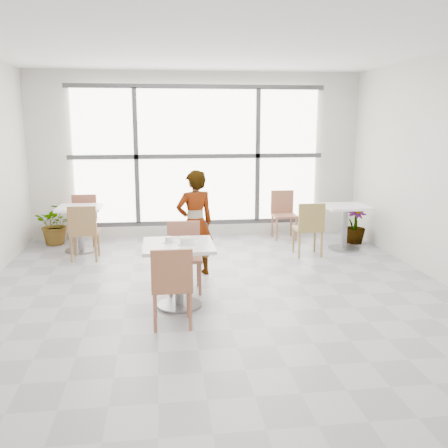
{
  "coord_description": "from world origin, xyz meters",
  "views": [
    {
      "loc": [
        -0.7,
        -5.71,
        2.11
      ],
      "look_at": [
        0.0,
        -0.3,
        1.0
      ],
      "focal_mm": 40.28,
      "sensor_mm": 36.0,
      "label": 1
    }
  ],
  "objects": [
    {
      "name": "wall_back",
      "position": [
        0.0,
        3.5,
        1.5
      ],
      "size": [
        6.0,
        0.0,
        6.0
      ],
      "primitive_type": "plane",
      "rotation": [
        1.57,
        0.0,
        0.0
      ],
      "color": "silver",
      "rests_on": "ground"
    },
    {
      "name": "coffee_cup",
      "position": [
        -0.61,
        -0.06,
        0.78
      ],
      "size": [
        0.16,
        0.13,
        0.07
      ],
      "color": "silver",
      "rests_on": "main_table"
    },
    {
      "name": "bg_chair_left_near",
      "position": [
        -1.87,
        2.02,
        0.5
      ],
      "size": [
        0.42,
        0.42,
        0.87
      ],
      "rotation": [
        0.0,
        0.0,
        3.14
      ],
      "color": "olive",
      "rests_on": "ground"
    },
    {
      "name": "bg_table_left",
      "position": [
        -2.01,
        2.64,
        0.49
      ],
      "size": [
        0.7,
        0.7,
        0.75
      ],
      "color": "white",
      "rests_on": "ground"
    },
    {
      "name": "main_table",
      "position": [
        -0.5,
        -0.14,
        0.52
      ],
      "size": [
        0.8,
        0.8,
        0.75
      ],
      "color": "silver",
      "rests_on": "ground"
    },
    {
      "name": "plant_left",
      "position": [
        -2.52,
        3.19,
        0.37
      ],
      "size": [
        0.78,
        0.71,
        0.73
      ],
      "primitive_type": "imported",
      "rotation": [
        0.0,
        0.0,
        0.23
      ],
      "color": "#548149",
      "rests_on": "ground"
    },
    {
      "name": "ceiling",
      "position": [
        0.0,
        0.0,
        3.0
      ],
      "size": [
        7.0,
        7.0,
        0.0
      ],
      "primitive_type": "plane",
      "rotation": [
        3.14,
        0.0,
        0.0
      ],
      "color": "white",
      "rests_on": "ground"
    },
    {
      "name": "chair_near",
      "position": [
        -0.6,
        -0.75,
        0.5
      ],
      "size": [
        0.42,
        0.42,
        0.87
      ],
      "rotation": [
        0.0,
        0.0,
        3.14
      ],
      "color": "#A16143",
      "rests_on": "ground"
    },
    {
      "name": "bg_table_right",
      "position": [
        2.36,
        2.2,
        0.49
      ],
      "size": [
        0.7,
        0.7,
        0.75
      ],
      "color": "white",
      "rests_on": "ground"
    },
    {
      "name": "chair_far",
      "position": [
        -0.41,
        0.47,
        0.5
      ],
      "size": [
        0.42,
        0.42,
        0.87
      ],
      "color": "#9B604B",
      "rests_on": "ground"
    },
    {
      "name": "floor",
      "position": [
        0.0,
        0.0,
        0.0
      ],
      "size": [
        7.0,
        7.0,
        0.0
      ],
      "primitive_type": "plane",
      "color": "#9E9EA5",
      "rests_on": "ground"
    },
    {
      "name": "wall_front",
      "position": [
        0.0,
        -3.5,
        1.5
      ],
      "size": [
        6.0,
        0.0,
        6.0
      ],
      "primitive_type": "plane",
      "rotation": [
        -1.57,
        0.0,
        0.0
      ],
      "color": "silver",
      "rests_on": "ground"
    },
    {
      "name": "bg_chair_right_far",
      "position": [
        1.55,
        3.17,
        0.5
      ],
      "size": [
        0.42,
        0.42,
        0.87
      ],
      "color": "#9E644C",
      "rests_on": "ground"
    },
    {
      "name": "oatmeal_bowl",
      "position": [
        -0.41,
        -0.17,
        0.79
      ],
      "size": [
        0.21,
        0.21,
        0.09
      ],
      "color": "white",
      "rests_on": "main_table"
    },
    {
      "name": "bg_chair_right_near",
      "position": [
        1.64,
        1.83,
        0.5
      ],
      "size": [
        0.42,
        0.42,
        0.87
      ],
      "rotation": [
        0.0,
        0.0,
        3.14
      ],
      "color": "olive",
      "rests_on": "ground"
    },
    {
      "name": "window",
      "position": [
        0.0,
        3.44,
        1.5
      ],
      "size": [
        4.6,
        0.07,
        2.52
      ],
      "color": "white",
      "rests_on": "ground"
    },
    {
      "name": "bg_chair_left_far",
      "position": [
        -2.01,
        3.07,
        0.5
      ],
      "size": [
        0.42,
        0.42,
        0.87
      ],
      "color": "#94543F",
      "rests_on": "ground"
    },
    {
      "name": "plant_right",
      "position": [
        2.7,
        2.59,
        0.33
      ],
      "size": [
        0.46,
        0.46,
        0.67
      ],
      "primitive_type": "imported",
      "rotation": [
        0.0,
        0.0,
        0.28
      ],
      "color": "#587342",
      "rests_on": "ground"
    },
    {
      "name": "person",
      "position": [
        -0.23,
        1.08,
        0.74
      ],
      "size": [
        0.62,
        0.49,
        1.47
      ],
      "primitive_type": "imported",
      "rotation": [
        0.0,
        0.0,
        3.44
      ],
      "color": "black",
      "rests_on": "ground"
    }
  ]
}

